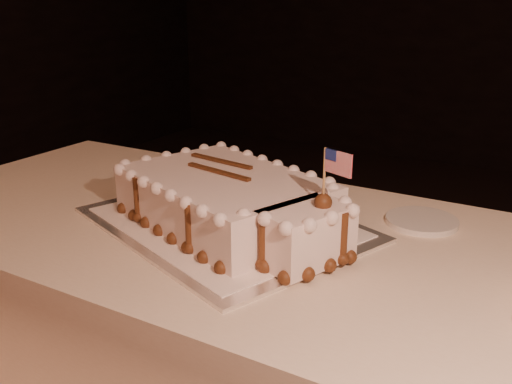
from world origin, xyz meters
The scene contains 4 objects.
cake_board centered at (-0.36, 0.59, 0.75)m, with size 0.60×0.45×0.01m, color white.
doily centered at (-0.36, 0.59, 0.76)m, with size 0.53×0.41×0.00m, color white.
sheet_cake centered at (-0.33, 0.58, 0.81)m, with size 0.59×0.45×0.22m.
side_plate centered at (0.02, 0.83, 0.76)m, with size 0.16×0.16×0.01m, color silver.
Camera 1 is at (0.30, -0.39, 1.24)m, focal length 40.00 mm.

